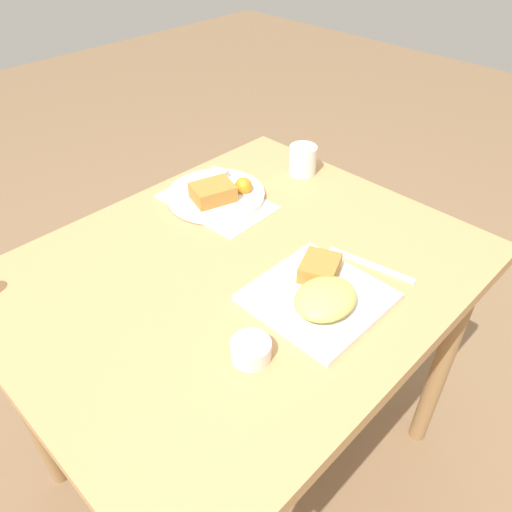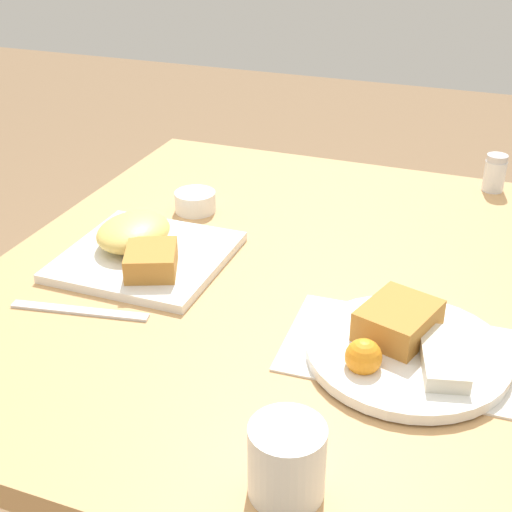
# 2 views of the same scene
# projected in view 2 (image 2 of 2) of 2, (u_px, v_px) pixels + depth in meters

# --- Properties ---
(dining_table) EXTENTS (0.98, 0.80, 0.76)m
(dining_table) POSITION_uv_depth(u_px,v_px,m) (265.00, 323.00, 1.12)
(dining_table) COLOR tan
(dining_table) RESTS_ON ground_plane
(menu_card) EXTENTS (0.19, 0.29, 0.00)m
(menu_card) POSITION_uv_depth(u_px,v_px,m) (397.00, 350.00, 0.89)
(menu_card) COLOR silver
(menu_card) RESTS_ON dining_table
(plate_square_near) EXTENTS (0.24, 0.24, 0.06)m
(plate_square_near) POSITION_uv_depth(u_px,v_px,m) (142.00, 247.00, 1.09)
(plate_square_near) COLOR white
(plate_square_near) RESTS_ON dining_table
(plate_oval_far) EXTENTS (0.25, 0.25, 0.05)m
(plate_oval_far) POSITION_uv_depth(u_px,v_px,m) (405.00, 346.00, 0.87)
(plate_oval_far) COLOR white
(plate_oval_far) RESTS_ON menu_card
(sauce_ramekin) EXTENTS (0.07, 0.07, 0.04)m
(sauce_ramekin) POSITION_uv_depth(u_px,v_px,m) (195.00, 201.00, 1.25)
(sauce_ramekin) COLOR white
(sauce_ramekin) RESTS_ON dining_table
(salt_shaker) EXTENTS (0.04, 0.04, 0.07)m
(salt_shaker) POSITION_uv_depth(u_px,v_px,m) (494.00, 175.00, 1.33)
(salt_shaker) COLOR white
(salt_shaker) RESTS_ON dining_table
(butter_knife) EXTENTS (0.05, 0.19, 0.00)m
(butter_knife) POSITION_uv_depth(u_px,v_px,m) (80.00, 311.00, 0.97)
(butter_knife) COLOR silver
(butter_knife) RESTS_ON dining_table
(coffee_mug) EXTENTS (0.07, 0.07, 0.08)m
(coffee_mug) POSITION_uv_depth(u_px,v_px,m) (287.00, 461.00, 0.67)
(coffee_mug) COLOR white
(coffee_mug) RESTS_ON dining_table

